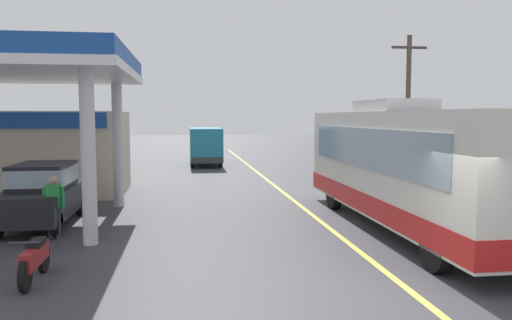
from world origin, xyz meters
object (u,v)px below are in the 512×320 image
object	(u,v)px
minibus_opposing_lane	(205,143)
pedestrian_near_pump	(54,203)
car_at_pump	(43,191)
motorcycle_parked_forecourt	(35,259)
coach_bus_main	(407,169)

from	to	relation	value
minibus_opposing_lane	pedestrian_near_pump	bearing A→B (deg)	-103.26
car_at_pump	motorcycle_parked_forecourt	xyz separation A→B (m)	(1.25, -5.29, -0.57)
minibus_opposing_lane	coach_bus_main	bearing A→B (deg)	-76.29
car_at_pump	motorcycle_parked_forecourt	world-z (taller)	car_at_pump
car_at_pump	motorcycle_parked_forecourt	distance (m)	5.47
pedestrian_near_pump	car_at_pump	bearing A→B (deg)	112.97
coach_bus_main	motorcycle_parked_forecourt	distance (m)	9.78
coach_bus_main	car_at_pump	distance (m)	10.55
motorcycle_parked_forecourt	minibus_opposing_lane	bearing A→B (deg)	79.90
coach_bus_main	pedestrian_near_pump	size ratio (longest dim) A/B	6.65
coach_bus_main	car_at_pump	xyz separation A→B (m)	(-10.35, 1.94, -0.71)
coach_bus_main	pedestrian_near_pump	world-z (taller)	coach_bus_main
coach_bus_main	pedestrian_near_pump	xyz separation A→B (m)	(-9.61, 0.20, -0.79)
motorcycle_parked_forecourt	car_at_pump	bearing A→B (deg)	103.33
minibus_opposing_lane	motorcycle_parked_forecourt	xyz separation A→B (m)	(-4.18, -23.49, -1.03)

